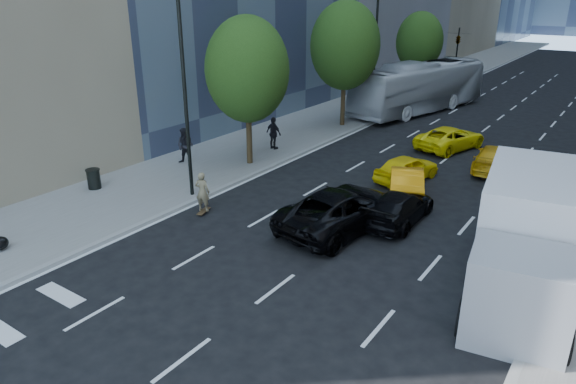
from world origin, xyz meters
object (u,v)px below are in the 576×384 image
Objects in this scene: box_truck at (526,236)px; trash_can at (94,179)px; black_sedan_lincoln at (341,209)px; city_bus at (420,87)px; skateboarder at (203,194)px; black_sedan_mercedes at (399,207)px.

box_truck is 18.06m from trash_can.
trash_can is at bearing 178.55° from box_truck.
black_sedan_lincoln is at bearing 165.35° from box_truck.
box_truck is at bearing -48.73° from city_bus.
skateboarder is 0.29× the size of black_sedan_lincoln.
black_sedan_lincoln is 22.22m from city_bus.
city_bus is (-5.30, 21.56, 1.05)m from black_sedan_lincoln.
skateboarder is 5.73m from black_sedan_lincoln.
skateboarder is at bearing 9.69° from trash_can.
trash_can is (-5.92, -24.56, -1.26)m from city_bus.
box_truck reaches higher than black_sedan_lincoln.
city_bus is 25.24m from box_truck.
black_sedan_mercedes is 5.74m from box_truck.
box_truck reaches higher than black_sedan_mercedes.
black_sedan_lincoln is 6.76m from box_truck.
black_sedan_lincoln is 6.54× the size of trash_can.
box_truck is at bearing 168.90° from skateboarder.
trash_can is (-5.86, -1.00, -0.26)m from skateboarder.
skateboarder is 12.12m from box_truck.
box_truck is at bearing 7.42° from trash_can.
black_sedan_lincoln is 2.43m from black_sedan_mercedes.
black_sedan_mercedes is 4.93× the size of trash_can.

